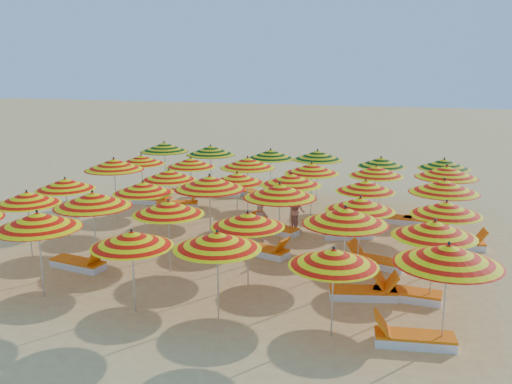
# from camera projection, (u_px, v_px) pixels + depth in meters

# --- Properties ---
(ground) EXTENTS (120.00, 120.00, 0.00)m
(ground) POSITION_uv_depth(u_px,v_px,m) (252.00, 241.00, 19.42)
(ground) COLOR #E6BB66
(ground) RESTS_ON ground
(umbrella_1) EXTENTS (2.82, 2.82, 2.34)m
(umbrella_1) POSITION_uv_depth(u_px,v_px,m) (38.00, 221.00, 14.39)
(umbrella_1) COLOR silver
(umbrella_1) RESTS_ON ground
(umbrella_2) EXTENTS (2.47, 2.47, 2.11)m
(umbrella_2) POSITION_uv_depth(u_px,v_px,m) (132.00, 239.00, 13.56)
(umbrella_2) COLOR silver
(umbrella_2) RESTS_ON ground
(umbrella_3) EXTENTS (2.73, 2.73, 2.20)m
(umbrella_3) POSITION_uv_depth(u_px,v_px,m) (217.00, 240.00, 13.20)
(umbrella_3) COLOR silver
(umbrella_3) RESTS_ON ground
(umbrella_4) EXTENTS (2.02, 2.02, 2.10)m
(umbrella_4) POSITION_uv_depth(u_px,v_px,m) (334.00, 257.00, 12.32)
(umbrella_4) COLOR silver
(umbrella_4) RESTS_ON ground
(umbrella_5) EXTENTS (2.80, 2.80, 2.38)m
(umbrella_5) POSITION_uv_depth(u_px,v_px,m) (448.00, 255.00, 11.76)
(umbrella_5) COLOR silver
(umbrella_5) RESTS_ON ground
(umbrella_6) EXTENTS (2.04, 2.04, 2.14)m
(umbrella_6) POSITION_uv_depth(u_px,v_px,m) (27.00, 198.00, 17.47)
(umbrella_6) COLOR silver
(umbrella_6) RESTS_ON ground
(umbrella_7) EXTENTS (2.52, 2.52, 2.39)m
(umbrella_7) POSITION_uv_depth(u_px,v_px,m) (93.00, 200.00, 16.38)
(umbrella_7) COLOR silver
(umbrella_7) RESTS_ON ground
(umbrella_8) EXTENTS (2.13, 2.13, 2.18)m
(umbrella_8) POSITION_uv_depth(u_px,v_px,m) (168.00, 208.00, 16.19)
(umbrella_8) COLOR silver
(umbrella_8) RESTS_ON ground
(umbrella_9) EXTENTS (2.42, 2.42, 2.12)m
(umbrella_9) POSITION_uv_depth(u_px,v_px,m) (248.00, 220.00, 15.17)
(umbrella_9) COLOR silver
(umbrella_9) RESTS_ON ground
(umbrella_10) EXTENTS (2.72, 2.72, 2.39)m
(umbrella_10) POSITION_uv_depth(u_px,v_px,m) (345.00, 216.00, 14.66)
(umbrella_10) COLOR silver
(umbrella_10) RESTS_ON ground
(umbrella_11) EXTENTS (2.44, 2.44, 2.22)m
(umbrella_11) POSITION_uv_depth(u_px,v_px,m) (435.00, 229.00, 14.02)
(umbrella_11) COLOR silver
(umbrella_11) RESTS_ON ground
(umbrella_12) EXTENTS (2.22, 2.22, 2.13)m
(umbrella_12) POSITION_uv_depth(u_px,v_px,m) (65.00, 184.00, 19.48)
(umbrella_12) COLOR silver
(umbrella_12) RESTS_ON ground
(umbrella_13) EXTENTS (2.68, 2.68, 2.14)m
(umbrella_13) POSITION_uv_depth(u_px,v_px,m) (143.00, 188.00, 18.90)
(umbrella_13) COLOR silver
(umbrella_13) RESTS_ON ground
(umbrella_14) EXTENTS (2.73, 2.73, 2.46)m
(umbrella_14) POSITION_uv_depth(u_px,v_px,m) (210.00, 183.00, 18.35)
(umbrella_14) COLOR silver
(umbrella_14) RESTS_ON ground
(umbrella_15) EXTENTS (2.74, 2.74, 2.41)m
(umbrella_15) POSITION_uv_depth(u_px,v_px,m) (280.00, 191.00, 17.37)
(umbrella_15) COLOR silver
(umbrella_15) RESTS_ON ground
(umbrella_16) EXTENTS (2.34, 2.34, 2.18)m
(umbrella_16) POSITION_uv_depth(u_px,v_px,m) (360.00, 204.00, 16.61)
(umbrella_16) COLOR silver
(umbrella_16) RESTS_ON ground
(umbrella_17) EXTENTS (2.69, 2.69, 2.15)m
(umbrella_17) POSITION_uv_depth(u_px,v_px,m) (446.00, 208.00, 16.23)
(umbrella_17) COLOR silver
(umbrella_17) RESTS_ON ground
(umbrella_18) EXTENTS (2.54, 2.54, 2.41)m
(umbrella_18) POSITION_uv_depth(u_px,v_px,m) (114.00, 164.00, 21.80)
(umbrella_18) COLOR silver
(umbrella_18) RESTS_ON ground
(umbrella_19) EXTENTS (2.11, 2.11, 2.14)m
(umbrella_19) POSITION_uv_depth(u_px,v_px,m) (169.00, 175.00, 21.01)
(umbrella_19) COLOR silver
(umbrella_19) RESTS_ON ground
(umbrella_20) EXTENTS (2.08, 2.08, 2.12)m
(umbrella_20) POSITION_uv_depth(u_px,v_px,m) (237.00, 178.00, 20.56)
(umbrella_20) COLOR silver
(umbrella_20) RESTS_ON ground
(umbrella_21) EXTENTS (2.75, 2.75, 2.27)m
(umbrella_21) POSITION_uv_depth(u_px,v_px,m) (291.00, 179.00, 19.64)
(umbrella_21) COLOR silver
(umbrella_21) RESTS_ON ground
(umbrella_22) EXTENTS (2.27, 2.27, 2.14)m
(umbrella_22) POSITION_uv_depth(u_px,v_px,m) (366.00, 186.00, 19.15)
(umbrella_22) COLOR silver
(umbrella_22) RESTS_ON ground
(umbrella_23) EXTENTS (2.43, 2.43, 2.37)m
(umbrella_23) POSITION_uv_depth(u_px,v_px,m) (444.00, 186.00, 18.15)
(umbrella_23) COLOR silver
(umbrella_23) RESTS_ON ground
(umbrella_24) EXTENTS (2.60, 2.60, 2.12)m
(umbrella_24) POSITION_uv_depth(u_px,v_px,m) (141.00, 160.00, 24.34)
(umbrella_24) COLOR silver
(umbrella_24) RESTS_ON ground
(umbrella_25) EXTENTS (2.07, 2.07, 2.17)m
(umbrella_25) POSITION_uv_depth(u_px,v_px,m) (191.00, 163.00, 23.41)
(umbrella_25) COLOR silver
(umbrella_25) RESTS_ON ground
(umbrella_26) EXTENTS (2.62, 2.62, 2.33)m
(umbrella_26) POSITION_uv_depth(u_px,v_px,m) (248.00, 163.00, 22.52)
(umbrella_26) COLOR silver
(umbrella_26) RESTS_ON ground
(umbrella_27) EXTENTS (2.79, 2.79, 2.25)m
(umbrella_27) POSITION_uv_depth(u_px,v_px,m) (312.00, 168.00, 21.76)
(umbrella_27) COLOR silver
(umbrella_27) RESTS_ON ground
(umbrella_28) EXTENTS (2.62, 2.62, 2.20)m
(umbrella_28) POSITION_uv_depth(u_px,v_px,m) (376.00, 171.00, 21.48)
(umbrella_28) COLOR silver
(umbrella_28) RESTS_ON ground
(umbrella_29) EXTENTS (2.92, 2.92, 2.38)m
(umbrella_29) POSITION_uv_depth(u_px,v_px,m) (447.00, 172.00, 20.45)
(umbrella_29) COLOR silver
(umbrella_29) RESTS_ON ground
(umbrella_30) EXTENTS (2.95, 2.95, 2.38)m
(umbrella_30) POSITION_uv_depth(u_px,v_px,m) (164.00, 147.00, 26.31)
(umbrella_30) COLOR silver
(umbrella_30) RESTS_ON ground
(umbrella_31) EXTENTS (2.28, 2.28, 2.35)m
(umbrella_31) POSITION_uv_depth(u_px,v_px,m) (211.00, 150.00, 25.52)
(umbrella_31) COLOR silver
(umbrella_31) RESTS_ON ground
(umbrella_32) EXTENTS (2.13, 2.13, 2.24)m
(umbrella_32) POSITION_uv_depth(u_px,v_px,m) (271.00, 154.00, 25.07)
(umbrella_32) COLOR silver
(umbrella_32) RESTS_ON ground
(umbrella_33) EXTENTS (2.43, 2.43, 2.30)m
(umbrella_33) POSITION_uv_depth(u_px,v_px,m) (318.00, 155.00, 24.45)
(umbrella_33) COLOR silver
(umbrella_33) RESTS_ON ground
(umbrella_34) EXTENTS (2.27, 2.27, 2.12)m
(umbrella_34) POSITION_uv_depth(u_px,v_px,m) (381.00, 162.00, 23.76)
(umbrella_34) COLOR silver
(umbrella_34) RESTS_ON ground
(umbrella_35) EXTENTS (2.71, 2.71, 2.22)m
(umbrella_35) POSITION_uv_depth(u_px,v_px,m) (444.00, 164.00, 22.86)
(umbrella_35) COLOR silver
(umbrella_35) RESTS_ON ground
(lounger_1) EXTENTS (1.80, 0.82, 0.69)m
(lounger_1) POSITION_uv_depth(u_px,v_px,m) (412.00, 338.00, 12.30)
(lounger_1) COLOR white
(lounger_1) RESTS_ON ground
(lounger_2) EXTENTS (1.80, 0.85, 0.69)m
(lounger_2) POSITION_uv_depth(u_px,v_px,m) (79.00, 264.00, 16.82)
(lounger_2) COLOR white
(lounger_2) RESTS_ON ground
(lounger_3) EXTENTS (1.82, 0.95, 0.69)m
(lounger_3) POSITION_uv_depth(u_px,v_px,m) (365.00, 293.00, 14.71)
(lounger_3) COLOR white
(lounger_3) RESTS_ON ground
(lounger_4) EXTENTS (1.76, 0.68, 0.69)m
(lounger_4) POSITION_uv_depth(u_px,v_px,m) (405.00, 294.00, 14.65)
(lounger_4) COLOR white
(lounger_4) RESTS_ON ground
(lounger_5) EXTENTS (1.83, 1.07, 0.69)m
(lounger_5) POSITION_uv_depth(u_px,v_px,m) (264.00, 250.00, 17.98)
(lounger_5) COLOR white
(lounger_5) RESTS_ON ground
(lounger_6) EXTENTS (1.82, 1.03, 0.69)m
(lounger_6) POSITION_uv_depth(u_px,v_px,m) (375.00, 261.00, 17.00)
(lounger_6) COLOR white
(lounger_6) RESTS_ON ground
(lounger_7) EXTENTS (1.82, 1.18, 0.69)m
(lounger_7) POSITION_uv_depth(u_px,v_px,m) (275.00, 228.00, 20.33)
(lounger_7) COLOR white
(lounger_7) RESTS_ON ground
(lounger_8) EXTENTS (1.82, 1.17, 0.69)m
(lounger_8) POSITION_uv_depth(u_px,v_px,m) (349.00, 234.00, 19.73)
(lounger_8) COLOR white
(lounger_8) RESTS_ON ground
(lounger_9) EXTENTS (1.80, 0.83, 0.69)m
(lounger_9) POSITION_uv_depth(u_px,v_px,m) (459.00, 244.00, 18.60)
(lounger_9) COLOR white
(lounger_9) RESTS_ON ground
(lounger_10) EXTENTS (1.78, 0.76, 0.69)m
(lounger_10) POSITION_uv_depth(u_px,v_px,m) (154.00, 200.00, 24.43)
(lounger_10) COLOR white
(lounger_10) RESTS_ON ground
(lounger_11) EXTENTS (1.83, 1.16, 0.69)m
(lounger_11) POSITION_uv_depth(u_px,v_px,m) (179.00, 204.00, 23.75)
(lounger_11) COLOR white
(lounger_11) RESTS_ON ground
(lounger_12) EXTENTS (1.76, 0.68, 0.69)m
(lounger_12) POSITION_uv_depth(u_px,v_px,m) (387.00, 218.00, 21.66)
(lounger_12) COLOR white
(lounger_12) RESTS_ON ground
(lounger_13) EXTENTS (1.83, 1.04, 0.69)m
(lounger_13) POSITION_uv_depth(u_px,v_px,m) (428.00, 222.00, 21.12)
(lounger_13) COLOR white
(lounger_13) RESTS_ON ground
(lounger_14) EXTENTS (1.73, 0.58, 0.69)m
(lounger_14) POSITION_uv_depth(u_px,v_px,m) (223.00, 192.00, 25.91)
(lounger_14) COLOR white
(lounger_14) RESTS_ON ground
(lounger_15) EXTENTS (1.82, 1.23, 0.69)m
(lounger_15) POSITION_uv_depth(u_px,v_px,m) (257.00, 194.00, 25.56)
(lounger_15) COLOR white
(lounger_15) RESTS_ON ground
(beachgoer_b) EXTENTS (0.88, 0.90, 1.47)m
(beachgoer_b) POSITION_uv_depth(u_px,v_px,m) (297.00, 210.00, 20.53)
(beachgoer_b) COLOR tan
(beachgoer_b) RESTS_ON ground
(beachgoer_a) EXTENTS (0.57, 0.51, 1.30)m
(beachgoer_a) POSITION_uv_depth(u_px,v_px,m) (261.00, 223.00, 19.18)
(beachgoer_a) COLOR tan
(beachgoer_a) RESTS_ON ground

